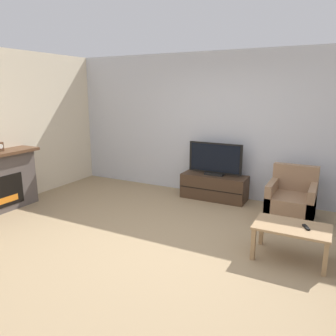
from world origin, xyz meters
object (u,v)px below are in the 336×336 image
armchair (291,202)px  remote (306,227)px  mantel_clock (0,147)px  tv (215,160)px  tv_stand (214,187)px  coffee_table (292,231)px

armchair → remote: armchair is taller
mantel_clock → tv: (2.98, 2.19, -0.34)m
tv_stand → armchair: 1.46m
tv_stand → remote: (1.75, -1.71, 0.20)m
tv → mantel_clock: bearing=-143.8°
armchair → remote: bearing=-76.2°
mantel_clock → armchair: 4.84m
mantel_clock → remote: size_ratio=0.99×
remote → mantel_clock: bearing=159.1°
mantel_clock → coffee_table: 4.66m
mantel_clock → coffee_table: size_ratio=0.17×
tv → coffee_table: (1.60, -1.72, -0.38)m
armchair → coffee_table: size_ratio=0.95×
tv → coffee_table: size_ratio=1.17×
tv → coffee_table: 2.38m
tv → coffee_table: bearing=-47.2°
remote → tv: bearing=109.0°
tv_stand → armchair: (1.42, -0.36, 0.04)m
coffee_table → tv_stand: bearing=132.8°
tv → remote: 2.47m
mantel_clock → tv_stand: 3.80m
mantel_clock → armchair: (4.40, 1.83, -0.81)m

